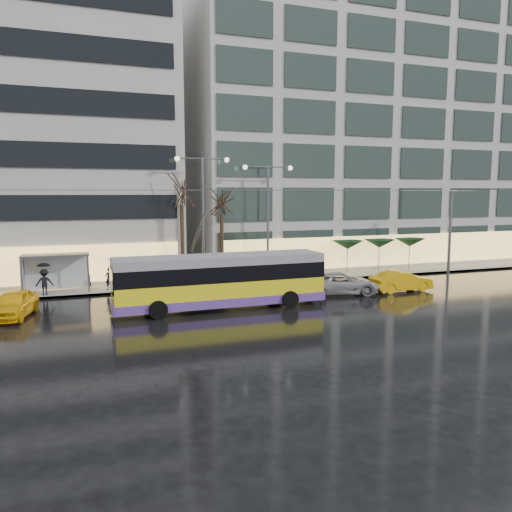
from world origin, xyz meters
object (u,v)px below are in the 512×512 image
bus_shelter (50,265)px  trolleybus (221,282)px  street_lamp_near (203,202)px  taxi_a (14,304)px

bus_shelter → trolleybus: bearing=-39.3°
bus_shelter → street_lamp_near: size_ratio=0.47×
bus_shelter → taxi_a: (-1.56, -6.03, -1.23)m
bus_shelter → taxi_a: bearing=-104.5°
trolleybus → street_lamp_near: 9.10m
trolleybus → taxi_a: 11.20m
taxi_a → trolleybus: bearing=3.0°
trolleybus → bus_shelter: 12.26m
trolleybus → taxi_a: size_ratio=2.83×
bus_shelter → taxi_a: bus_shelter is taller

